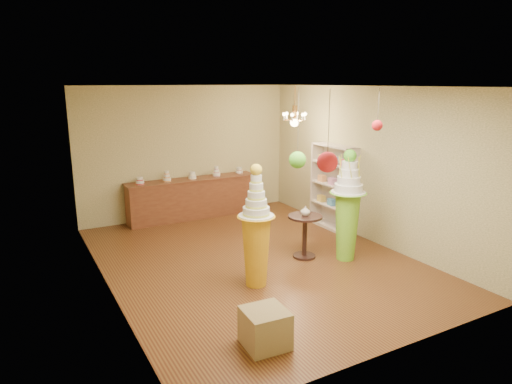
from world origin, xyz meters
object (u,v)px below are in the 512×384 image
pedestal_green (347,213)px  pedestal_orange (256,240)px  sideboard (193,197)px  round_table (305,230)px

pedestal_green → pedestal_orange: size_ratio=1.03×
pedestal_orange → sideboard: bearing=83.1°
pedestal_orange → round_table: (1.31, 0.59, -0.23)m
pedestal_orange → sideboard: (0.47, 3.87, -0.25)m
pedestal_orange → pedestal_green: bearing=4.9°
pedestal_green → round_table: pedestal_green is taller
pedestal_green → sideboard: 3.99m
sideboard → round_table: 3.39m
pedestal_green → round_table: bearing=144.6°
pedestal_orange → sideboard: 3.91m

